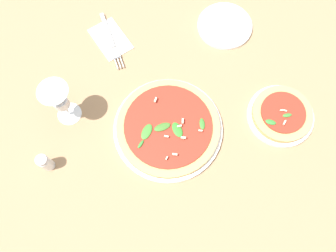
{
  "coord_description": "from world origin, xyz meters",
  "views": [
    {
      "loc": [
        0.29,
        -0.2,
        0.88
      ],
      "look_at": [
        0.04,
        -0.04,
        0.03
      ],
      "focal_mm": 35.0,
      "sensor_mm": 36.0,
      "label": 1
    }
  ],
  "objects": [
    {
      "name": "fork",
      "position": [
        -0.31,
        -0.02,
        0.01
      ],
      "size": [
        0.21,
        0.07,
        0.0
      ],
      "rotation": [
        0.0,
        0.0,
        -0.24
      ],
      "color": "silver",
      "rests_on": "ground_plane"
    },
    {
      "name": "ground_plane",
      "position": [
        0.0,
        0.0,
        0.0
      ],
      "size": [
        6.0,
        6.0,
        0.0
      ],
      "primitive_type": "plane",
      "color": "#9E7A56"
    },
    {
      "name": "shaker_pepper",
      "position": [
        -0.06,
        -0.37,
        0.03
      ],
      "size": [
        0.03,
        0.03,
        0.07
      ],
      "color": "silver",
      "rests_on": "ground_plane"
    },
    {
      "name": "pizza_arugula_main",
      "position": [
        0.04,
        -0.04,
        0.02
      ],
      "size": [
        0.31,
        0.31,
        0.05
      ],
      "color": "white",
      "rests_on": "ground_plane"
    },
    {
      "name": "side_plate_white",
      "position": [
        -0.15,
        0.3,
        0.01
      ],
      "size": [
        0.17,
        0.17,
        0.02
      ],
      "color": "white",
      "rests_on": "ground_plane"
    },
    {
      "name": "wine_glass",
      "position": [
        -0.16,
        -0.25,
        0.1
      ],
      "size": [
        0.08,
        0.08,
        0.15
      ],
      "color": "white",
      "rests_on": "ground_plane"
    },
    {
      "name": "pizza_personal_side",
      "position": [
        0.18,
        0.25,
        0.02
      ],
      "size": [
        0.19,
        0.19,
        0.05
      ],
      "color": "white",
      "rests_on": "ground_plane"
    },
    {
      "name": "napkin",
      "position": [
        -0.31,
        -0.02,
        0.0
      ],
      "size": [
        0.14,
        0.09,
        0.01
      ],
      "rotation": [
        0.0,
        0.0,
        0.01
      ],
      "color": "silver",
      "rests_on": "ground_plane"
    }
  ]
}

